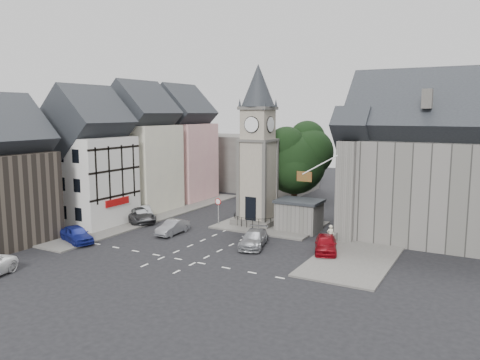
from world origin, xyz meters
The scene contains 23 objects.
ground centered at (0.00, 0.00, 0.00)m, with size 120.00×120.00×0.00m, color black.
pavement_west centered at (-12.50, 6.00, 0.07)m, with size 6.00×30.00×0.14m, color #595651.
pavement_east centered at (12.00, 8.00, 0.07)m, with size 6.00×26.00×0.14m, color #595651.
central_island centered at (1.50, 8.00, 0.08)m, with size 10.00×8.00×0.16m, color #595651.
road_markings centered at (0.00, -5.50, 0.01)m, with size 20.00×8.00×0.01m, color silver.
clock_tower centered at (0.00, 7.99, 8.12)m, with size 4.86×4.86×16.25m.
stone_shelter centered at (4.80, 7.50, 1.55)m, with size 4.30×3.30×3.08m.
town_tree centered at (2.00, 13.00, 6.97)m, with size 7.20×7.20×10.80m.
warning_sign_post centered at (-3.20, 5.43, 2.03)m, with size 0.70×0.19×2.85m.
terrace_pink centered at (-15.50, 16.00, 6.58)m, with size 8.10×7.60×12.80m.
terrace_cream centered at (-15.50, 8.00, 6.58)m, with size 8.10×7.60×12.80m.
terrace_tudor centered at (-15.50, 0.00, 6.19)m, with size 8.10×7.60×12.00m.
backdrop_west centered at (-12.00, 28.00, 4.00)m, with size 20.00×10.00×8.00m, color #4C4944.
east_building centered at (15.59, 11.00, 6.26)m, with size 14.40×11.40×12.60m.
east_boundary_wall centered at (9.20, 10.00, 0.45)m, with size 0.40×16.00×0.90m, color #61605A.
flagpole centered at (8.00, 4.00, 7.00)m, with size 3.68×0.10×2.74m.
car_west_blue centered at (-10.96, -6.00, 0.75)m, with size 1.78×4.42×1.50m, color navy.
car_west_silver centered at (-11.50, 3.48, 0.77)m, with size 1.62×4.66×1.53m, color #A4A9AC.
car_west_grey centered at (-11.50, 2.76, 0.76)m, with size 2.52×5.47×1.52m, color #333436.
car_island_silver centered at (-5.25, 0.50, 0.66)m, with size 1.41×4.03×1.33m, color gray.
car_island_east centered at (3.43, 0.50, 0.70)m, with size 1.96×4.81×1.40m, color gray.
car_east_red centered at (9.46, 1.79, 0.75)m, with size 1.76×4.38×1.49m, color maroon.
pedestrian centered at (9.00, 4.37, 0.87)m, with size 0.63×0.42×1.74m, color beige.
Camera 1 is at (21.32, -34.35, 11.50)m, focal length 35.00 mm.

